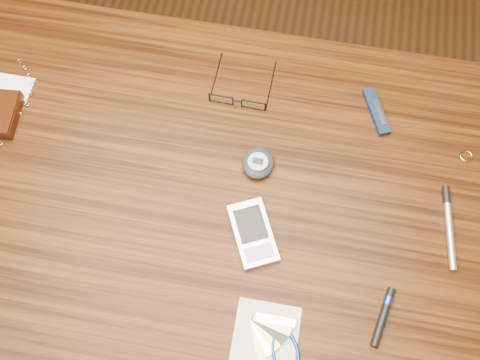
{
  "coord_description": "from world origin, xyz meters",
  "views": [
    {
      "loc": [
        0.13,
        -0.34,
        1.61
      ],
      "look_at": [
        0.06,
        0.02,
        0.76
      ],
      "focal_mm": 40.0,
      "sensor_mm": 36.0,
      "label": 1
    }
  ],
  "objects": [
    {
      "name": "pocket_knife",
      "position": [
        0.28,
        0.2,
        0.76
      ],
      "size": [
        0.06,
        0.1,
        0.01
      ],
      "color": "#0B1732",
      "rests_on": "desk"
    },
    {
      "name": "pda_phone",
      "position": [
        0.1,
        -0.07,
        0.76
      ],
      "size": [
        0.1,
        0.13,
        0.02
      ],
      "color": "#BDBDC2",
      "rests_on": "desk"
    },
    {
      "name": "silver_pen",
      "position": [
        0.42,
        0.01,
        0.76
      ],
      "size": [
        0.03,
        0.15,
        0.01
      ],
      "color": "silver",
      "rests_on": "desk"
    },
    {
      "name": "gold_ring",
      "position": [
        0.45,
        0.14,
        0.75
      ],
      "size": [
        0.03,
        0.03,
        0.0
      ],
      "primitive_type": "torus",
      "rotation": [
        0.0,
        0.0,
        -0.4
      ],
      "color": "tan",
      "rests_on": "desk"
    },
    {
      "name": "pedometer",
      "position": [
        0.08,
        0.06,
        0.76
      ],
      "size": [
        0.06,
        0.07,
        0.03
      ],
      "color": "#20252D",
      "rests_on": "desk"
    },
    {
      "name": "ground",
      "position": [
        0.0,
        0.0,
        0.0
      ],
      "size": [
        3.8,
        3.8,
        0.0
      ],
      "primitive_type": "plane",
      "color": "#472814",
      "rests_on": "ground"
    },
    {
      "name": "notepad_keys",
      "position": [
        0.16,
        -0.24,
        0.75
      ],
      "size": [
        0.12,
        0.11,
        0.01
      ],
      "color": "silver",
      "rests_on": "desk"
    },
    {
      "name": "eyeglasses",
      "position": [
        0.03,
        0.18,
        0.76
      ],
      "size": [
        0.11,
        0.11,
        0.02
      ],
      "color": "black",
      "rests_on": "desk"
    },
    {
      "name": "desk",
      "position": [
        0.0,
        0.0,
        0.65
      ],
      "size": [
        1.0,
        0.7,
        0.75
      ],
      "color": "#371B08",
      "rests_on": "ground"
    },
    {
      "name": "black_blue_pen",
      "position": [
        0.32,
        -0.17,
        0.76
      ],
      "size": [
        0.03,
        0.1,
        0.01
      ],
      "color": "black",
      "rests_on": "desk"
    }
  ]
}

